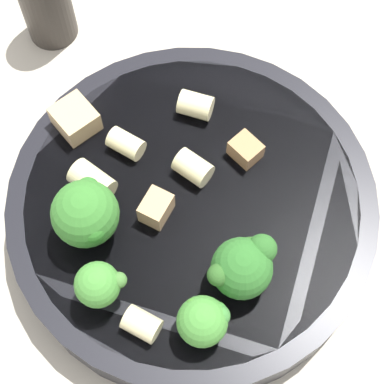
{
  "coord_description": "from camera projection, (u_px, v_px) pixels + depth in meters",
  "views": [
    {
      "loc": [
        -0.1,
        0.13,
        0.4
      ],
      "look_at": [
        0.0,
        0.0,
        0.04
      ],
      "focal_mm": 60.0,
      "sensor_mm": 36.0,
      "label": 1
    }
  ],
  "objects": [
    {
      "name": "ground_plane",
      "position": [
        192.0,
        220.0,
        0.43
      ],
      "size": [
        2.0,
        2.0,
        0.0
      ],
      "primitive_type": "plane",
      "color": "#BCB29E"
    },
    {
      "name": "pasta_bowl",
      "position": [
        192.0,
        208.0,
        0.41
      ],
      "size": [
        0.23,
        0.23,
        0.03
      ],
      "color": "black",
      "rests_on": "ground_plane"
    },
    {
      "name": "broccoli_floret_0",
      "position": [
        204.0,
        320.0,
        0.35
      ],
      "size": [
        0.03,
        0.03,
        0.03
      ],
      "color": "#93B766",
      "rests_on": "pasta_bowl"
    },
    {
      "name": "broccoli_floret_1",
      "position": [
        104.0,
        290.0,
        0.35
      ],
      "size": [
        0.03,
        0.03,
        0.04
      ],
      "color": "#9EC175",
      "rests_on": "pasta_bowl"
    },
    {
      "name": "broccoli_floret_2",
      "position": [
        86.0,
        214.0,
        0.37
      ],
      "size": [
        0.04,
        0.04,
        0.05
      ],
      "color": "#93B766",
      "rests_on": "pasta_bowl"
    },
    {
      "name": "broccoli_floret_3",
      "position": [
        243.0,
        266.0,
        0.36
      ],
      "size": [
        0.04,
        0.04,
        0.04
      ],
      "color": "#9EC175",
      "rests_on": "pasta_bowl"
    },
    {
      "name": "rigatoni_0",
      "position": [
        196.0,
        105.0,
        0.42
      ],
      "size": [
        0.03,
        0.02,
        0.02
      ],
      "primitive_type": "cylinder",
      "rotation": [
        1.57,
        0.0,
        1.95
      ],
      "color": "beige",
      "rests_on": "pasta_bowl"
    },
    {
      "name": "rigatoni_1",
      "position": [
        92.0,
        181.0,
        0.39
      ],
      "size": [
        0.03,
        0.02,
        0.02
      ],
      "primitive_type": "cylinder",
      "rotation": [
        1.57,
        0.0,
        1.61
      ],
      "color": "beige",
      "rests_on": "pasta_bowl"
    },
    {
      "name": "rigatoni_2",
      "position": [
        126.0,
        144.0,
        0.41
      ],
      "size": [
        0.02,
        0.02,
        0.01
      ],
      "primitive_type": "cylinder",
      "rotation": [
        1.57,
        0.0,
        1.71
      ],
      "color": "beige",
      "rests_on": "pasta_bowl"
    },
    {
      "name": "rigatoni_3",
      "position": [
        142.0,
        324.0,
        0.36
      ],
      "size": [
        0.02,
        0.02,
        0.01
      ],
      "primitive_type": "cylinder",
      "rotation": [
        1.57,
        0.0,
        1.77
      ],
      "color": "beige",
      "rests_on": "pasta_bowl"
    },
    {
      "name": "rigatoni_4",
      "position": [
        193.0,
        168.0,
        0.4
      ],
      "size": [
        0.02,
        0.02,
        0.02
      ],
      "primitive_type": "cylinder",
      "rotation": [
        1.57,
        0.0,
        1.62
      ],
      "color": "beige",
      "rests_on": "pasta_bowl"
    },
    {
      "name": "chicken_chunk_0",
      "position": [
        246.0,
        150.0,
        0.41
      ],
      "size": [
        0.02,
        0.02,
        0.01
      ],
      "primitive_type": "cube",
      "rotation": [
        0.0,
        0.0,
        3.02
      ],
      "color": "#A87A4C",
      "rests_on": "pasta_bowl"
    },
    {
      "name": "chicken_chunk_1",
      "position": [
        156.0,
        208.0,
        0.39
      ],
      "size": [
        0.02,
        0.02,
        0.02
      ],
      "primitive_type": "cube",
      "rotation": [
        0.0,
        0.0,
        1.78
      ],
      "color": "tan",
      "rests_on": "pasta_bowl"
    },
    {
      "name": "chicken_chunk_2",
      "position": [
        75.0,
        119.0,
        0.41
      ],
      "size": [
        0.03,
        0.03,
        0.02
      ],
      "primitive_type": "cube",
      "rotation": [
        0.0,
        0.0,
        2.96
      ],
      "color": "tan",
      "rests_on": "pasta_bowl"
    }
  ]
}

